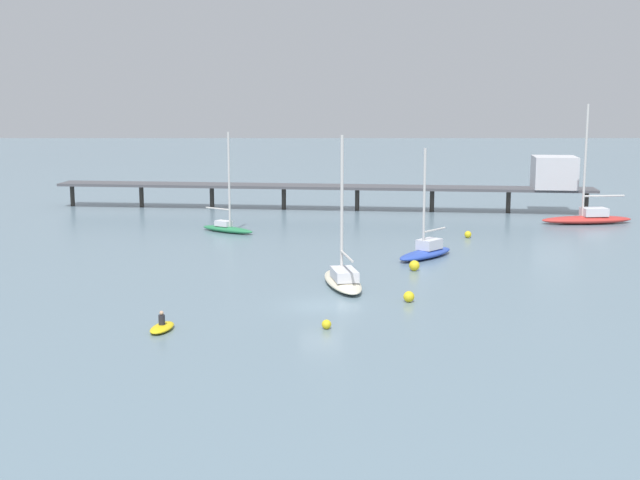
{
  "coord_description": "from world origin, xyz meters",
  "views": [
    {
      "loc": [
        -0.04,
        -51.64,
        13.1
      ],
      "look_at": [
        0.0,
        15.49,
        1.5
      ],
      "focal_mm": 47.91,
      "sensor_mm": 36.0,
      "label": 1
    }
  ],
  "objects_px": {
    "sailboat_blue": "(426,250)",
    "mooring_buoy_inner": "(326,324)",
    "sailboat_green": "(227,226)",
    "sailboat_cream": "(343,277)",
    "mooring_buoy_near": "(408,297)",
    "mooring_buoy_far": "(467,234)",
    "dinghy_yellow": "(161,327)",
    "mooring_buoy_outer": "(414,266)",
    "sailboat_red": "(587,217)",
    "pier": "(433,180)"
  },
  "relations": [
    {
      "from": "sailboat_green",
      "to": "mooring_buoy_far",
      "type": "bearing_deg",
      "value": -8.0
    },
    {
      "from": "dinghy_yellow",
      "to": "pier",
      "type": "bearing_deg",
      "value": 66.06
    },
    {
      "from": "sailboat_red",
      "to": "mooring_buoy_near",
      "type": "bearing_deg",
      "value": -123.16
    },
    {
      "from": "dinghy_yellow",
      "to": "sailboat_green",
      "type": "bearing_deg",
      "value": 90.04
    },
    {
      "from": "pier",
      "to": "mooring_buoy_outer",
      "type": "distance_m",
      "value": 32.73
    },
    {
      "from": "sailboat_blue",
      "to": "mooring_buoy_outer",
      "type": "relative_size",
      "value": 11.16
    },
    {
      "from": "mooring_buoy_inner",
      "to": "mooring_buoy_far",
      "type": "bearing_deg",
      "value": 66.67
    },
    {
      "from": "dinghy_yellow",
      "to": "mooring_buoy_near",
      "type": "relative_size",
      "value": 3.66
    },
    {
      "from": "sailboat_green",
      "to": "dinghy_yellow",
      "type": "relative_size",
      "value": 3.68
    },
    {
      "from": "mooring_buoy_far",
      "to": "mooring_buoy_outer",
      "type": "relative_size",
      "value": 0.8
    },
    {
      "from": "sailboat_green",
      "to": "mooring_buoy_inner",
      "type": "height_order",
      "value": "sailboat_green"
    },
    {
      "from": "sailboat_green",
      "to": "mooring_buoy_far",
      "type": "height_order",
      "value": "sailboat_green"
    },
    {
      "from": "sailboat_red",
      "to": "mooring_buoy_far",
      "type": "relative_size",
      "value": 18.94
    },
    {
      "from": "mooring_buoy_far",
      "to": "mooring_buoy_near",
      "type": "distance_m",
      "value": 25.55
    },
    {
      "from": "sailboat_blue",
      "to": "mooring_buoy_inner",
      "type": "distance_m",
      "value": 22.58
    },
    {
      "from": "sailboat_red",
      "to": "sailboat_cream",
      "type": "relative_size",
      "value": 1.17
    },
    {
      "from": "sailboat_cream",
      "to": "dinghy_yellow",
      "type": "relative_size",
      "value": 3.99
    },
    {
      "from": "sailboat_blue",
      "to": "mooring_buoy_inner",
      "type": "bearing_deg",
      "value": -111.26
    },
    {
      "from": "mooring_buoy_far",
      "to": "mooring_buoy_inner",
      "type": "xyz_separation_m",
      "value": [
        -13.19,
        -30.57,
        -0.05
      ]
    },
    {
      "from": "sailboat_cream",
      "to": "dinghy_yellow",
      "type": "xyz_separation_m",
      "value": [
        -10.41,
        -11.07,
        -0.41
      ]
    },
    {
      "from": "sailboat_red",
      "to": "mooring_buoy_near",
      "type": "xyz_separation_m",
      "value": [
        -21.58,
        -33.04,
        -0.34
      ]
    },
    {
      "from": "sailboat_blue",
      "to": "dinghy_yellow",
      "type": "height_order",
      "value": "sailboat_blue"
    },
    {
      "from": "pier",
      "to": "sailboat_cream",
      "type": "distance_m",
      "value": 38.99
    },
    {
      "from": "pier",
      "to": "sailboat_green",
      "type": "relative_size",
      "value": 6.37
    },
    {
      "from": "pier",
      "to": "sailboat_red",
      "type": "relative_size",
      "value": 5.04
    },
    {
      "from": "pier",
      "to": "dinghy_yellow",
      "type": "xyz_separation_m",
      "value": [
        -21.46,
        -48.35,
        -3.32
      ]
    },
    {
      "from": "sailboat_cream",
      "to": "mooring_buoy_inner",
      "type": "distance_m",
      "value": 10.81
    },
    {
      "from": "sailboat_cream",
      "to": "dinghy_yellow",
      "type": "bearing_deg",
      "value": -133.23
    },
    {
      "from": "mooring_buoy_outer",
      "to": "mooring_buoy_inner",
      "type": "relative_size",
      "value": 1.46
    },
    {
      "from": "sailboat_green",
      "to": "mooring_buoy_outer",
      "type": "distance_m",
      "value": 23.86
    },
    {
      "from": "sailboat_green",
      "to": "mooring_buoy_outer",
      "type": "relative_size",
      "value": 12.02
    },
    {
      "from": "mooring_buoy_far",
      "to": "dinghy_yellow",
      "type": "bearing_deg",
      "value": -125.91
    },
    {
      "from": "sailboat_green",
      "to": "sailboat_cream",
      "type": "relative_size",
      "value": 0.92
    },
    {
      "from": "dinghy_yellow",
      "to": "mooring_buoy_outer",
      "type": "height_order",
      "value": "dinghy_yellow"
    },
    {
      "from": "sailboat_green",
      "to": "sailboat_blue",
      "type": "bearing_deg",
      "value": -36.09
    },
    {
      "from": "sailboat_cream",
      "to": "mooring_buoy_near",
      "type": "relative_size",
      "value": 14.63
    },
    {
      "from": "mooring_buoy_outer",
      "to": "mooring_buoy_inner",
      "type": "xyz_separation_m",
      "value": [
        -6.68,
        -15.92,
        -0.12
      ]
    },
    {
      "from": "sailboat_red",
      "to": "sailboat_cream",
      "type": "xyz_separation_m",
      "value": [
        -25.65,
        -28.58,
        -0.06
      ]
    },
    {
      "from": "sailboat_cream",
      "to": "mooring_buoy_inner",
      "type": "bearing_deg",
      "value": -96.45
    },
    {
      "from": "dinghy_yellow",
      "to": "mooring_buoy_near",
      "type": "bearing_deg",
      "value": 24.55
    },
    {
      "from": "dinghy_yellow",
      "to": "mooring_buoy_inner",
      "type": "xyz_separation_m",
      "value": [
        9.19,
        0.33,
        0.05
      ]
    },
    {
      "from": "pier",
      "to": "mooring_buoy_inner",
      "type": "distance_m",
      "value": 49.66
    },
    {
      "from": "pier",
      "to": "sailboat_green",
      "type": "height_order",
      "value": "sailboat_green"
    },
    {
      "from": "pier",
      "to": "sailboat_red",
      "type": "distance_m",
      "value": 17.23
    },
    {
      "from": "mooring_buoy_near",
      "to": "mooring_buoy_inner",
      "type": "bearing_deg",
      "value": -130.07
    },
    {
      "from": "sailboat_red",
      "to": "mooring_buoy_near",
      "type": "relative_size",
      "value": 17.06
    },
    {
      "from": "pier",
      "to": "dinghy_yellow",
      "type": "distance_m",
      "value": 53.0
    },
    {
      "from": "mooring_buoy_near",
      "to": "mooring_buoy_outer",
      "type": "distance_m",
      "value": 9.75
    },
    {
      "from": "sailboat_cream",
      "to": "mooring_buoy_far",
      "type": "relative_size",
      "value": 16.23
    },
    {
      "from": "sailboat_green",
      "to": "sailboat_blue",
      "type": "xyz_separation_m",
      "value": [
        17.4,
        -12.68,
        -0.03
      ]
    }
  ]
}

